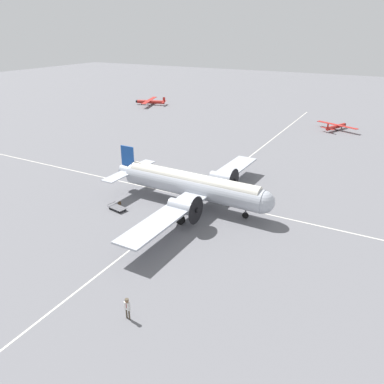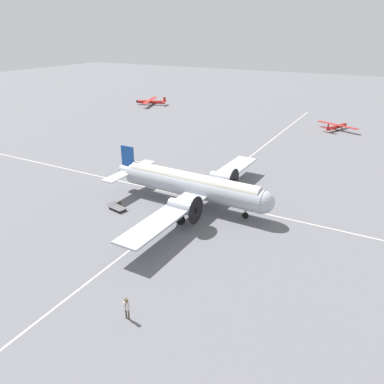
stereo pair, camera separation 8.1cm
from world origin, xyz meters
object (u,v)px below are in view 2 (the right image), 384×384
Objects in this scene: baggage_cart at (117,208)px; light_aircraft_taxiing at (150,102)px; suitcase_near_door at (119,204)px; crew_foreground at (127,306)px; airliner_main at (195,186)px; light_aircraft_distant at (337,126)px.

baggage_cart is 63.69m from light_aircraft_taxiing.
baggage_cart is 0.21× the size of light_aircraft_taxiing.
baggage_cart reaches higher than suitcase_near_door.
suitcase_near_door is at bearing -46.78° from crew_foreground.
light_aircraft_taxiing is at bearing -53.91° from crew_foreground.
baggage_cart is (5.13, -7.17, -2.22)m from airliner_main.
light_aircraft_distant is at bearing 80.75° from airliner_main.
light_aircraft_distant reaches higher than baggage_cart.
crew_foreground is at bearing -37.98° from baggage_cart.
suitcase_near_door is 62.62m from light_aircraft_taxiing.
crew_foreground is 0.16× the size of light_aircraft_taxiing.
crew_foreground is at bearing 105.06° from light_aircraft_taxiing.
light_aircraft_distant is (-44.60, 8.40, -1.73)m from airliner_main.
airliner_main is 3.21× the size of light_aircraft_distant.
light_aircraft_distant is 48.73m from light_aircraft_taxiing.
suitcase_near_door is 0.23× the size of baggage_cart.
airliner_main is 9.09m from baggage_cart.
airliner_main is 19.00m from crew_foreground.
airliner_main is at bearing 110.79° from light_aircraft_taxiing.
crew_foreground reaches higher than baggage_cart.
airliner_main reaches higher than light_aircraft_taxiing.
crew_foreground is at bearing 40.47° from suitcase_near_door.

